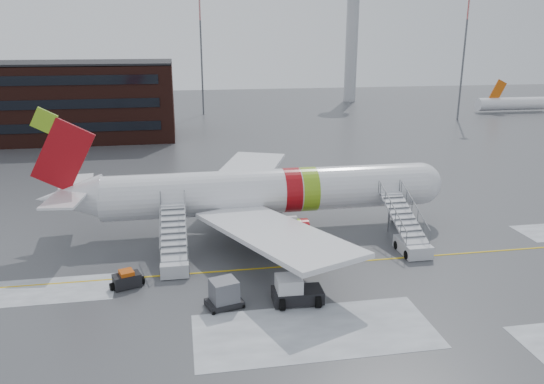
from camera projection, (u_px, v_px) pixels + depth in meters
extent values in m
plane|color=#494C4F|center=(358.00, 256.00, 41.16)|extent=(260.00, 260.00, 0.00)
cylinder|color=white|center=(268.00, 191.00, 45.83)|extent=(28.00, 3.80, 3.80)
sphere|color=white|center=(420.00, 183.00, 48.14)|extent=(3.80, 3.80, 3.80)
cube|color=black|center=(431.00, 178.00, 48.17)|extent=(1.09, 1.60, 0.97)
cone|color=white|center=(69.00, 198.00, 43.05)|extent=(5.20, 3.72, 3.72)
cube|color=#A00C13|center=(63.00, 155.00, 42.01)|extent=(5.27, 0.30, 6.09)
cube|color=#86BB1D|center=(44.00, 121.00, 41.03)|extent=(2.16, 0.26, 2.16)
cube|color=white|center=(77.00, 182.00, 45.35)|extent=(3.07, 4.85, 0.18)
cube|color=white|center=(65.00, 200.00, 40.44)|extent=(3.07, 4.85, 0.18)
cube|color=white|center=(245.00, 174.00, 53.86)|extent=(10.72, 15.97, 1.13)
cube|color=white|center=(274.00, 233.00, 37.81)|extent=(10.72, 15.97, 1.13)
cylinder|color=white|center=(264.00, 195.00, 51.38)|extent=(3.40, 2.10, 2.10)
cylinder|color=white|center=(285.00, 233.00, 41.56)|extent=(3.40, 2.10, 2.10)
cylinder|color=#595B60|center=(397.00, 212.00, 48.55)|extent=(0.20, 0.20, 1.80)
cylinder|color=black|center=(397.00, 216.00, 48.68)|extent=(0.90, 0.56, 0.90)
cylinder|color=black|center=(258.00, 216.00, 48.88)|extent=(0.90, 0.56, 0.90)
cylinder|color=black|center=(267.00, 234.00, 44.35)|extent=(0.90, 0.56, 0.90)
cube|color=silver|center=(413.00, 247.00, 41.48)|extent=(2.00, 3.20, 1.00)
cube|color=silver|center=(403.00, 218.00, 42.98)|extent=(1.90, 5.87, 2.52)
cube|color=silver|center=(389.00, 192.00, 45.76)|extent=(1.90, 1.40, 0.15)
cylinder|color=#595B60|center=(389.00, 213.00, 45.87)|extent=(0.16, 0.16, 3.40)
cylinder|color=black|center=(407.00, 255.00, 40.45)|extent=(0.25, 0.70, 0.70)
cylinder|color=black|center=(418.00, 244.00, 42.63)|extent=(0.25, 0.70, 0.70)
cube|color=silver|center=(175.00, 264.00, 38.44)|extent=(2.00, 3.20, 1.00)
cube|color=silver|center=(174.00, 232.00, 39.95)|extent=(1.90, 5.87, 2.52)
cube|color=silver|center=(173.00, 204.00, 42.72)|extent=(1.90, 1.40, 0.15)
cylinder|color=#595B60|center=(174.00, 225.00, 42.83)|extent=(0.16, 0.16, 3.40)
cylinder|color=black|center=(162.00, 273.00, 37.41)|extent=(0.25, 0.70, 0.70)
cylinder|color=black|center=(187.00, 260.00, 39.59)|extent=(0.25, 0.70, 0.70)
cube|color=black|center=(297.00, 295.00, 33.86)|extent=(3.24, 1.79, 0.80)
cube|color=silver|center=(289.00, 284.00, 33.55)|extent=(1.64, 1.64, 1.03)
cube|color=black|center=(289.00, 279.00, 33.44)|extent=(1.40, 1.52, 0.17)
cylinder|color=black|center=(282.00, 304.00, 32.98)|extent=(0.36, 0.81, 0.80)
cylinder|color=black|center=(318.00, 301.00, 33.30)|extent=(0.36, 0.81, 0.80)
cylinder|color=black|center=(278.00, 292.00, 34.49)|extent=(0.36, 0.81, 0.80)
cylinder|color=black|center=(312.00, 290.00, 34.82)|extent=(0.36, 0.81, 0.80)
cube|color=black|center=(224.00, 303.00, 33.47)|extent=(2.54, 2.13, 0.35)
cube|color=#5C5D64|center=(224.00, 291.00, 33.24)|extent=(1.94, 1.87, 1.49)
cylinder|color=black|center=(209.00, 311.00, 32.68)|extent=(0.25, 0.34, 0.30)
cylinder|color=black|center=(239.00, 298.00, 34.32)|extent=(0.25, 0.34, 0.30)
cube|color=black|center=(127.00, 280.00, 35.96)|extent=(2.04, 1.60, 0.89)
cube|color=#C24A0B|center=(126.00, 273.00, 35.80)|extent=(1.16, 1.22, 0.36)
cylinder|color=black|center=(116.00, 284.00, 35.90)|extent=(1.02, 0.80, 0.53)
cylinder|color=black|center=(138.00, 283.00, 36.14)|extent=(1.02, 0.80, 0.53)
cylinder|color=#B2B5BA|center=(352.00, 45.00, 131.76)|extent=(3.00, 3.00, 28.00)
cylinder|color=#595B60|center=(462.00, 71.00, 103.86)|extent=(0.36, 0.36, 19.20)
cylinder|color=#CC7272|center=(468.00, 9.00, 100.56)|extent=(0.32, 0.32, 4.32)
cylinder|color=#595B60|center=(202.00, 69.00, 110.70)|extent=(0.36, 0.36, 19.20)
cylinder|color=#CC7272|center=(200.00, 10.00, 107.40)|extent=(0.32, 0.32, 4.32)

